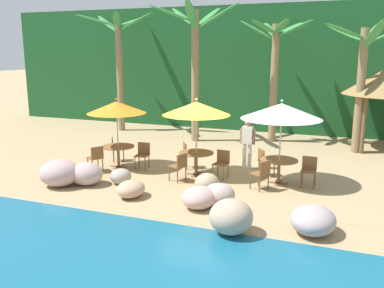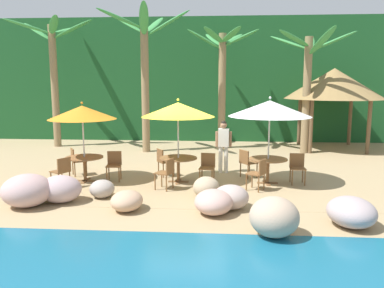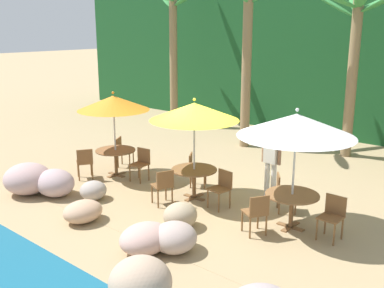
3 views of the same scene
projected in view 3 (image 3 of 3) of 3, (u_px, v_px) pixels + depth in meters
ground_plane at (206, 198)px, 11.09m from camera, size 120.00×120.00×0.00m
terrace_deck at (206, 198)px, 11.09m from camera, size 18.00×5.20×0.01m
foliage_backdrop at (359, 55)px, 16.93m from camera, size 28.00×2.40×6.00m
rock_seawall at (66, 210)px, 9.51m from camera, size 17.28×3.55×0.83m
umbrella_orange at (113, 103)px, 12.26m from camera, size 1.96×1.96×2.36m
dining_table_orange at (116, 154)px, 12.62m from camera, size 1.10×1.10×0.74m
chair_orange_seaward at (141, 162)px, 12.26m from camera, size 0.46×0.47×0.87m
chair_orange_inland at (122, 150)px, 13.47m from camera, size 0.58×0.58×0.87m
chair_orange_left at (85, 161)px, 12.32m from camera, size 0.58×0.58×0.87m
umbrella_yellow at (194, 112)px, 10.56m from camera, size 2.11×2.11×2.46m
dining_table_yellow at (194, 174)px, 10.95m from camera, size 1.10×1.10×0.74m
chair_yellow_seaward at (222, 186)px, 10.41m from camera, size 0.48×0.48×0.87m
chair_yellow_inland at (195, 167)px, 11.80m from camera, size 0.59×0.59×0.87m
chair_yellow_left at (163, 185)px, 10.51m from camera, size 0.55×0.55×0.87m
umbrella_white at (296, 125)px, 8.94m from camera, size 2.34×2.34×2.52m
dining_table_white at (292, 200)px, 9.33m from camera, size 1.10×1.10×0.74m
chair_white_seaward at (333, 214)px, 8.88m from camera, size 0.43×0.44×0.87m
chair_white_inland at (283, 190)px, 10.19m from camera, size 0.59×0.59×0.87m
chair_white_left at (257, 211)px, 9.00m from camera, size 0.58×0.58×0.87m
palm_tree_nearest at (173, 32)px, 18.41m from camera, size 3.66×3.72×5.64m
palm_tree_second at (247, 32)px, 14.93m from camera, size 3.63×3.75×5.81m
palm_tree_third at (355, 44)px, 13.79m from camera, size 3.11×2.97×5.15m
waiter_in_white at (271, 158)px, 10.98m from camera, size 0.52×0.22×1.70m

